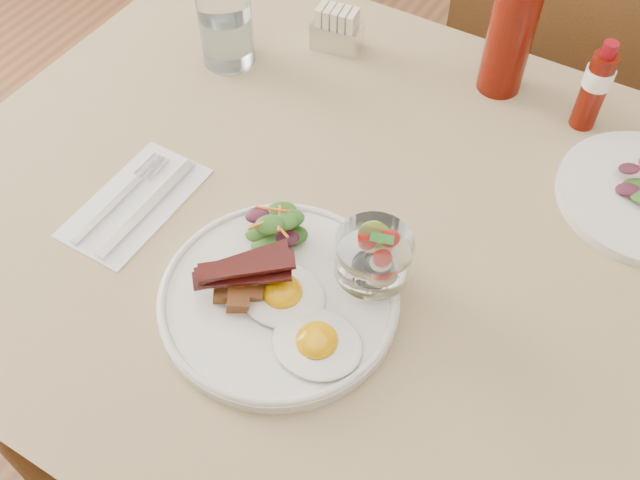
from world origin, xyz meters
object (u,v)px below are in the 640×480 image
ketchup_bottle (510,36)px  sugar_caddy (337,31)px  table (422,296)px  water_glass (226,27)px  main_plate (279,299)px  chair_far (559,93)px  hot_sauce_bottle (595,87)px  fruit_cup (374,256)px

ketchup_bottle → sugar_caddy: 0.27m
table → sugar_caddy: (-0.30, 0.30, 0.12)m
table → water_glass: size_ratio=9.73×
main_plate → water_glass: size_ratio=2.05×
main_plate → chair_far: bearing=81.4°
chair_far → sugar_caddy: (-0.30, -0.36, 0.26)m
main_plate → sugar_caddy: size_ratio=3.41×
hot_sauce_bottle → main_plate: bearing=-113.5°
chair_far → main_plate: 0.86m
ketchup_bottle → water_glass: bearing=-158.2°
fruit_cup → ketchup_bottle: 0.42m
ketchup_bottle → main_plate: bearing=-98.5°
table → hot_sauce_bottle: 0.37m
fruit_cup → sugar_caddy: bearing=124.8°
table → water_glass: bearing=156.5°
ketchup_bottle → sugar_caddy: bearing=-170.6°
main_plate → water_glass: 0.46m
table → main_plate: (-0.12, -0.15, 0.10)m
table → fruit_cup: fruit_cup is taller
ketchup_bottle → sugar_caddy: (-0.26, -0.04, -0.06)m
hot_sauce_bottle → chair_far: bearing=104.1°
main_plate → ketchup_bottle: bearing=81.5°
ketchup_bottle → water_glass: (-0.38, -0.15, -0.03)m
chair_far → hot_sauce_bottle: (0.08, -0.34, 0.29)m
main_plate → water_glass: bearing=132.3°
chair_far → hot_sauce_bottle: chair_far is taller
main_plate → sugar_caddy: 0.49m
main_plate → fruit_cup: 0.12m
water_glass → ketchup_bottle: bearing=21.8°
table → ketchup_bottle: size_ratio=6.90×
fruit_cup → main_plate: bearing=-139.0°
main_plate → ketchup_bottle: 0.51m
chair_far → hot_sauce_bottle: 0.46m
main_plate → table: bearing=51.1°
sugar_caddy → main_plate: bearing=-76.7°
chair_far → sugar_caddy: bearing=-129.9°
table → water_glass: water_glass is taller
chair_far → ketchup_bottle: bearing=-98.6°
fruit_cup → water_glass: bearing=145.6°
table → ketchup_bottle: 0.39m
main_plate → fruit_cup: (0.08, 0.07, 0.06)m
table → main_plate: size_ratio=4.75×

